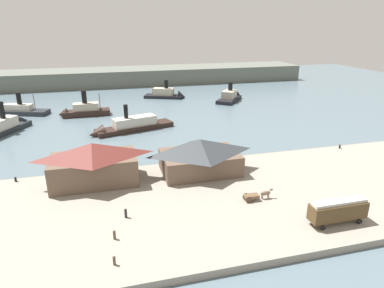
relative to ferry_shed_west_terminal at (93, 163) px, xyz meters
name	(u,v)px	position (x,y,z in m)	size (l,w,h in m)	color
ground_plane	(185,160)	(20.60, 9.64, -5.39)	(320.00, 320.00, 0.00)	slate
quay_promenade	(213,201)	(20.60, -12.36, -4.79)	(110.00, 36.00, 1.20)	gray
seawall_edge	(188,163)	(20.60, 6.04, -4.89)	(110.00, 0.80, 1.00)	slate
ferry_shed_west_terminal	(93,163)	(0.00, 0.00, 0.00)	(16.76, 9.63, 8.24)	brown
ferry_shed_central_terminal	(200,155)	(21.50, -0.51, -0.48)	(16.23, 10.83, 7.30)	brown
street_tram	(338,210)	(37.03, -24.84, -1.82)	(9.42, 2.61, 4.00)	#4C381E
horse_cart	(257,195)	(28.04, -14.74, -3.25)	(5.55, 1.47, 1.87)	brown
pedestrian_by_tram	(114,235)	(2.79, -20.24, -3.45)	(0.40, 0.40, 1.62)	#4C3D33
pedestrian_near_east_shed	(126,213)	(4.86, -14.70, -3.38)	(0.44, 0.44, 1.77)	#232328
pedestrian_near_cart	(114,260)	(2.49, -25.98, -3.50)	(0.37, 0.37, 1.51)	#4C3D33
mooring_post_center_west	(340,147)	(59.47, 4.04, -3.74)	(0.44, 0.44, 0.90)	black
mooring_post_center_east	(16,179)	(-15.41, 4.35, -3.74)	(0.44, 0.44, 0.90)	black
ferry_moored_west	(168,95)	(30.38, 79.57, -3.91)	(18.47, 11.92, 9.84)	black
ferry_departing_north	(231,97)	(54.73, 68.15, -3.87)	(15.19, 16.79, 9.91)	black
ferry_outer_harbor	(126,127)	(8.83, 35.80, -3.91)	(26.38, 12.22, 9.97)	black
ferry_mid_harbor	(12,110)	(-29.18, 67.11, -4.08)	(23.23, 12.63, 9.56)	#23282D
ferry_moored_east	(82,111)	(-4.66, 57.97, -3.56)	(17.46, 5.32, 10.27)	black
ferry_approaching_east	(6,127)	(-25.93, 44.14, -3.64)	(14.79, 22.59, 10.83)	#23282D
far_headland	(136,76)	(20.60, 119.64, -1.39)	(180.00, 24.00, 8.00)	#60665B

